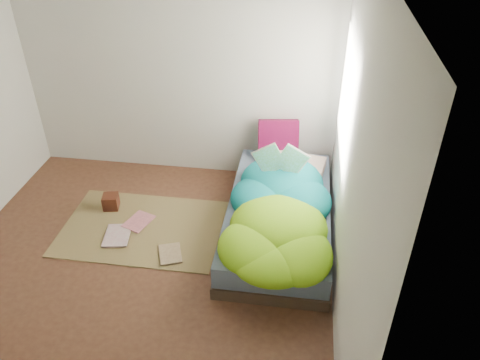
# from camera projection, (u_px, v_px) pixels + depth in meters

# --- Properties ---
(ground) EXTENTS (3.50, 3.50, 0.00)m
(ground) POSITION_uv_depth(u_px,v_px,m) (139.00, 268.00, 4.29)
(ground) COLOR #47291B
(ground) RESTS_ON ground
(room_walls) EXTENTS (3.54, 3.54, 2.62)m
(room_walls) POSITION_uv_depth(u_px,v_px,m) (114.00, 105.00, 3.39)
(room_walls) COLOR silver
(room_walls) RESTS_ON ground
(bed) EXTENTS (1.00, 2.00, 0.34)m
(bed) POSITION_uv_depth(u_px,v_px,m) (279.00, 217.00, 4.65)
(bed) COLOR #3B2920
(bed) RESTS_ON ground
(duvet) EXTENTS (0.96, 1.84, 0.34)m
(duvet) POSITION_uv_depth(u_px,v_px,m) (279.00, 202.00, 4.28)
(duvet) COLOR #08687F
(duvet) RESTS_ON bed
(rug) EXTENTS (1.60, 1.10, 0.01)m
(rug) POSITION_uv_depth(u_px,v_px,m) (142.00, 228.00, 4.76)
(rug) COLOR brown
(rug) RESTS_ON ground
(pillow_floral) EXTENTS (0.58, 0.42, 0.12)m
(pillow_floral) POSITION_uv_depth(u_px,v_px,m) (299.00, 167.00, 4.99)
(pillow_floral) COLOR silver
(pillow_floral) RESTS_ON bed
(pillow_magenta) EXTENTS (0.45, 0.20, 0.44)m
(pillow_magenta) POSITION_uv_depth(u_px,v_px,m) (278.00, 140.00, 5.15)
(pillow_magenta) COLOR #490427
(pillow_magenta) RESTS_ON bed
(open_book) EXTENTS (0.44, 0.10, 0.27)m
(open_book) POSITION_uv_depth(u_px,v_px,m) (281.00, 152.00, 4.44)
(open_book) COLOR #318A2D
(open_book) RESTS_ON duvet
(wooden_box) EXTENTS (0.18, 0.18, 0.16)m
(wooden_box) POSITION_uv_depth(u_px,v_px,m) (111.00, 202.00, 4.99)
(wooden_box) COLOR #3B170D
(wooden_box) RESTS_ON rug
(floor_book_a) EXTENTS (0.30, 0.37, 0.03)m
(floor_book_a) POSITION_uv_depth(u_px,v_px,m) (105.00, 236.00, 4.63)
(floor_book_a) COLOR beige
(floor_book_a) RESTS_ON rug
(floor_book_b) EXTENTS (0.31, 0.36, 0.03)m
(floor_book_b) POSITION_uv_depth(u_px,v_px,m) (130.00, 219.00, 4.85)
(floor_book_b) COLOR #DC7F87
(floor_book_b) RESTS_ON rug
(floor_book_c) EXTENTS (0.29, 0.33, 0.02)m
(floor_book_c) POSITION_uv_depth(u_px,v_px,m) (159.00, 256.00, 4.40)
(floor_book_c) COLOR tan
(floor_book_c) RESTS_ON rug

